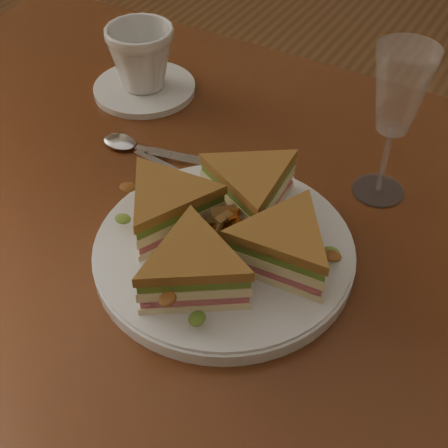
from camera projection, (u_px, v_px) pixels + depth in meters
name	position (u px, v px, depth m)	size (l,w,h in m)	color
table	(208.00, 271.00, 0.81)	(1.20, 0.80, 0.75)	#3E1D0E
plate	(224.00, 251.00, 0.69)	(0.29, 0.29, 0.02)	silver
sandwich_wedges	(224.00, 227.00, 0.66)	(0.28, 0.28, 0.06)	#FCF0BA
crisps_mound	(224.00, 230.00, 0.66)	(0.09, 0.09, 0.05)	#B35217
spoon	(133.00, 149.00, 0.83)	(0.18, 0.04, 0.01)	silver
knife	(207.00, 164.00, 0.81)	(0.21, 0.06, 0.00)	silver
wine_glass	(399.00, 95.00, 0.68)	(0.07, 0.07, 0.19)	white
saucer	(145.00, 88.00, 0.93)	(0.15, 0.15, 0.01)	silver
coffee_cup	(142.00, 58.00, 0.90)	(0.10, 0.10, 0.09)	silver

